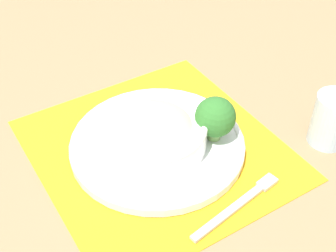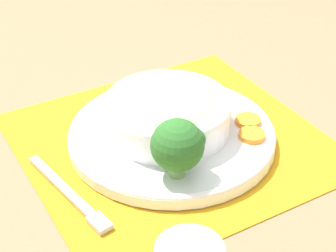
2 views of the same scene
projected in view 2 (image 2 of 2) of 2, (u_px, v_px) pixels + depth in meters
ground_plane at (172, 142)px, 0.83m from camera, size 4.00×4.00×0.00m
placemat at (172, 141)px, 0.83m from camera, size 0.46×0.45×0.00m
plate at (172, 134)px, 0.82m from camera, size 0.30×0.30×0.02m
bowl at (167, 112)px, 0.81m from camera, size 0.19×0.19×0.06m
broccoli_floret at (178, 145)px, 0.71m from camera, size 0.07×0.07×0.08m
carrot_slice_near at (252, 135)px, 0.80m from camera, size 0.04×0.04×0.01m
carrot_slice_middle at (248, 121)px, 0.83m from camera, size 0.04×0.04×0.01m
fork at (75, 199)px, 0.72m from camera, size 0.03×0.18×0.01m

